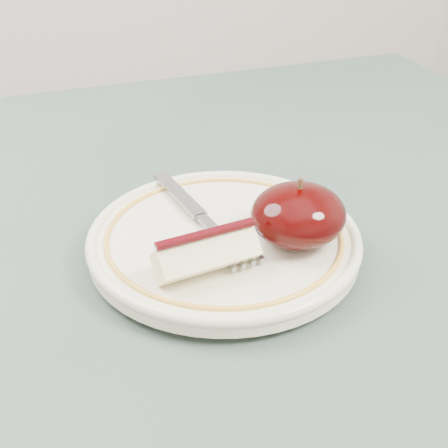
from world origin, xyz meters
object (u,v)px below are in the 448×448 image
object	(u,v)px
table	(210,360)
plate	(224,239)
fork	(201,217)
apple_half	(298,215)

from	to	relation	value
table	plate	world-z (taller)	plate
table	plate	size ratio (longest dim) A/B	4.22
plate	fork	size ratio (longest dim) A/B	1.33
apple_half	fork	bearing A→B (deg)	141.44
apple_half	fork	distance (m)	0.08
table	fork	size ratio (longest dim) A/B	5.59
table	apple_half	xyz separation A→B (m)	(0.07, -0.00, 0.13)
table	fork	bearing A→B (deg)	78.47
apple_half	plate	bearing A→B (deg)	153.38
table	plate	distance (m)	0.11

